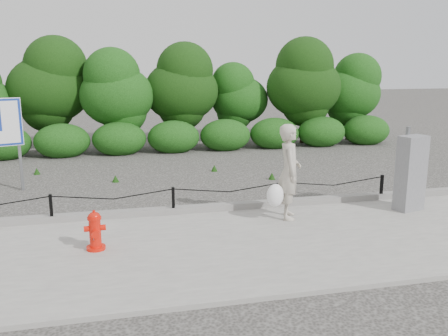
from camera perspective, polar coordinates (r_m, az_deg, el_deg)
The scene contains 8 objects.
ground at distance 10.41m, azimuth -6.07°, elevation -5.93°, with size 90.00×90.00×0.00m, color #2D2B28.
sidewalk at distance 8.54m, azimuth -4.37°, elevation -9.85°, with size 14.00×4.00×0.08m, color gray.
curb at distance 10.42m, azimuth -6.13°, elevation -5.06°, with size 14.00×0.22×0.14m, color slate.
chain_barrier at distance 10.28m, azimuth -6.13°, elevation -3.52°, with size 10.06×0.06×0.60m.
treeline at distance 18.76m, azimuth -10.74°, elevation 9.54°, with size 20.27×3.55×4.42m.
fire_hydrant at distance 8.63m, azimuth -15.25°, elevation -7.32°, with size 0.38×0.38×0.71m.
pedestrian at distance 9.92m, azimuth 7.76°, elevation -0.62°, with size 0.86×0.83×2.00m.
utility_cabinet at distance 11.21m, azimuth 21.54°, elevation -0.57°, with size 0.71×0.54×1.84m.
Camera 1 is at (-1.17, -9.81, 3.29)m, focal length 38.00 mm.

